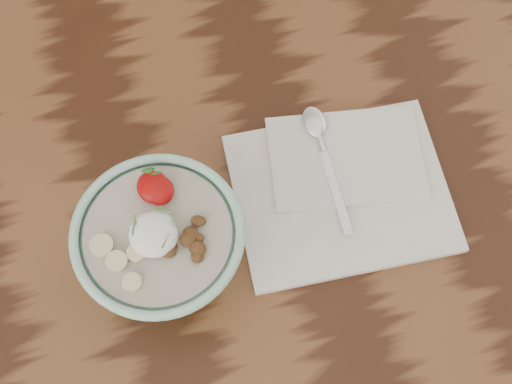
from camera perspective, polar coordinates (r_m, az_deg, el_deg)
table at (r=96.47cm, az=3.98°, el=-4.31°), size 160.00×90.00×75.00cm
breakfast_bowl at (r=80.38cm, az=-7.56°, el=-4.20°), size 18.89×18.89×12.65cm
napkin at (r=89.22cm, az=6.89°, el=0.55°), size 27.84×23.88×1.61cm
spoon at (r=90.21cm, az=5.10°, el=4.24°), size 3.25×17.96×0.94cm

